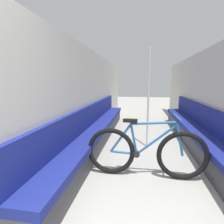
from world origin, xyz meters
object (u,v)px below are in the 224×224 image
object	(u,v)px
bench_seat_row_right	(199,135)
grab_pole_near	(148,100)
bench_seat_row_left	(97,131)
bicycle	(145,152)

from	to	relation	value
bench_seat_row_right	grab_pole_near	world-z (taller)	grab_pole_near
bench_seat_row_left	bicycle	world-z (taller)	bicycle
bench_seat_row_left	bicycle	xyz separation A→B (m)	(1.02, -1.22, 0.08)
bench_seat_row_left	bicycle	size ratio (longest dim) A/B	3.05
bench_seat_row_right	bench_seat_row_left	bearing A→B (deg)	180.00
bench_seat_row_right	bicycle	distance (m)	1.63
bench_seat_row_left	bench_seat_row_right	size ratio (longest dim) A/B	1.00
bench_seat_row_right	grab_pole_near	bearing A→B (deg)	-179.24
bicycle	bench_seat_row_right	bearing A→B (deg)	49.74
bench_seat_row_left	bench_seat_row_right	world-z (taller)	same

